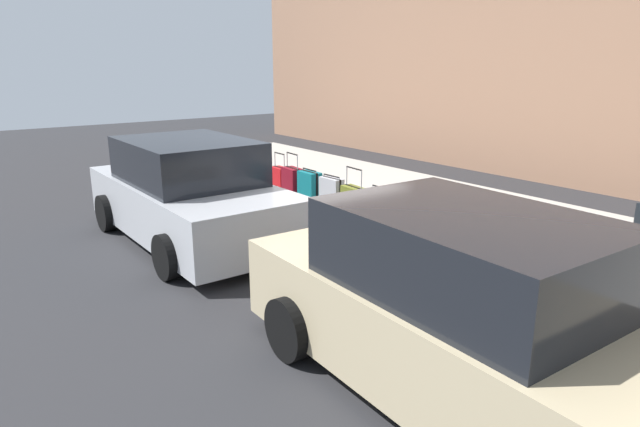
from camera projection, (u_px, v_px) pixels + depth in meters
ground_plane at (309, 234)px, 9.38m from camera, size 40.00×40.00×0.00m
sidewalk_curb at (411, 207)px, 10.81m from camera, size 18.00×5.00×0.14m
suitcase_silver_0 at (529, 261)px, 6.62m from camera, size 0.39×0.23×1.07m
suitcase_teal_1 at (494, 252)px, 7.14m from camera, size 0.51×0.23×0.93m
suitcase_maroon_2 at (461, 242)px, 7.61m from camera, size 0.41×0.22×0.78m
suitcase_red_3 at (431, 233)px, 7.98m from camera, size 0.37×0.20×0.90m
suitcase_black_4 at (401, 227)px, 8.31m from camera, size 0.40×0.25×0.61m
suitcase_navy_5 at (380, 218)px, 8.78m from camera, size 0.48×0.29×0.81m
suitcase_olive_6 at (353, 207)px, 9.20m from camera, size 0.49×0.26×1.03m
suitcase_silver_7 at (331, 199)px, 9.66m from camera, size 0.48×0.21×0.81m
suitcase_teal_8 at (310, 192)px, 10.09m from camera, size 0.47×0.25×0.83m
suitcase_maroon_9 at (293, 187)px, 10.55m from camera, size 0.47×0.28×1.05m
suitcase_red_10 at (280, 184)px, 11.04m from camera, size 0.42×0.24×0.97m
suitcase_black_11 at (267, 181)px, 11.51m from camera, size 0.48×0.21×0.92m
fire_hydrant at (247, 169)px, 12.00m from camera, size 0.39×0.21×0.85m
bollard_post at (225, 165)px, 12.48m from camera, size 0.12×0.12×0.89m
parking_meter at (638, 243)px, 5.87m from camera, size 0.12×0.09×1.27m
parked_car_beige_0 at (462, 315)px, 4.60m from camera, size 4.56×2.11×1.68m
parked_car_silver_1 at (189, 194)px, 8.84m from camera, size 4.49×2.15×1.67m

